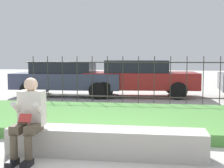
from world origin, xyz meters
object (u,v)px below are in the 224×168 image
Objects in this scene: person_seated_reader at (29,115)px; car_parked_left at (67,78)px; stone_bench at (105,144)px; car_parked_center at (139,77)px.

car_parked_left reaches higher than person_seated_reader.
stone_bench is at bearing 15.03° from person_seated_reader.
person_seated_reader is 0.28× the size of car_parked_center.
stone_bench is 1.25m from person_seated_reader.
car_parked_center is at bearing 80.86° from person_seated_reader.
stone_bench is 2.52× the size of person_seated_reader.
stone_bench is 0.70× the size of car_parked_center.
car_parked_left is (-1.60, 7.38, 0.05)m from person_seated_reader.
car_parked_left is at bearing 179.67° from car_parked_center.
stone_bench is 7.60m from car_parked_left.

